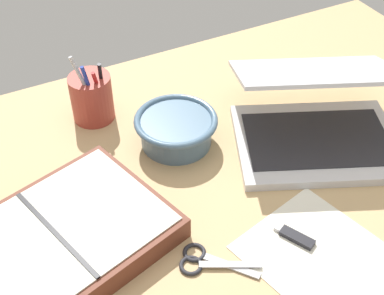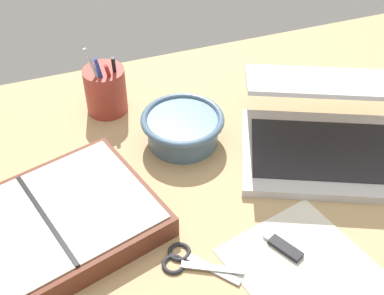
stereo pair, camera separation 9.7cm
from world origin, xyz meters
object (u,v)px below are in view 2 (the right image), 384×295
Objects in this scene: bowl at (183,128)px; scissors at (186,261)px; laptop at (326,129)px; planner at (48,227)px; pen_cup at (106,90)px.

scissors is (-9.18, -28.55, -3.20)cm from bowl.
laptop is 1.01× the size of planner.
laptop is at bearing -35.48° from pen_cup.
bowl is 0.40× the size of planner.
planner is at bearing -151.92° from laptop.
bowl is 33.19cm from planner.
laptop is at bearing 65.25° from scissors.
scissors is at bearing -48.91° from planner.
bowl reaches higher than planner.
pen_cup is at bearing 168.14° from laptop.
planner is at bearing -118.71° from pen_cup.
laptop is at bearing -24.10° from bowl.
pen_cup is at bearing 132.99° from scissors.
laptop is 2.51× the size of bowl.
bowl is 1.01× the size of pen_cup.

